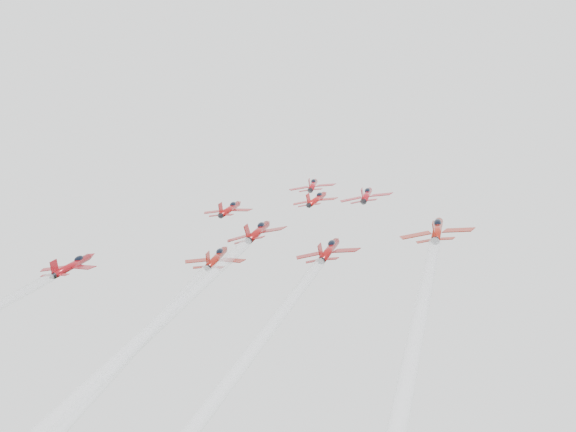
# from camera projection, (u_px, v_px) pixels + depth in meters

# --- Properties ---
(jet_lead) EXTENTS (9.40, 11.77, 8.34)m
(jet_lead) POSITION_uv_depth(u_px,v_px,m) (313.00, 185.00, 159.59)
(jet_lead) COLOR #AE1019
(jet_row2_left) EXTENTS (9.42, 11.80, 8.36)m
(jet_row2_left) POSITION_uv_depth(u_px,v_px,m) (230.00, 209.00, 148.59)
(jet_row2_left) COLOR #9D0E0E
(jet_row2_center) EXTENTS (8.48, 10.63, 7.53)m
(jet_row2_center) POSITION_uv_depth(u_px,v_px,m) (317.00, 199.00, 143.92)
(jet_row2_center) COLOR #B21011
(jet_row2_right) EXTENTS (9.30, 11.65, 8.25)m
(jet_row2_right) POSITION_uv_depth(u_px,v_px,m) (367.00, 195.00, 139.70)
(jet_row2_right) COLOR #AE101B
(jet_center) EXTENTS (9.91, 89.97, 61.50)m
(jet_center) POSITION_uv_depth(u_px,v_px,m) (126.00, 351.00, 79.48)
(jet_center) COLOR maroon
(jet_rear_left) EXTENTS (8.70, 78.94, 53.96)m
(jet_rear_left) POSITION_uv_depth(u_px,v_px,m) (66.00, 388.00, 72.20)
(jet_rear_left) COLOR maroon
(jet_rear_right) EXTENTS (8.79, 79.77, 54.53)m
(jet_rear_right) POSITION_uv_depth(u_px,v_px,m) (231.00, 390.00, 65.63)
(jet_rear_right) COLOR maroon
(jet_rear_farright) EXTENTS (9.92, 90.07, 61.57)m
(jet_rear_farright) POSITION_uv_depth(u_px,v_px,m) (398.00, 383.00, 61.59)
(jet_rear_farright) COLOR #A41D0F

